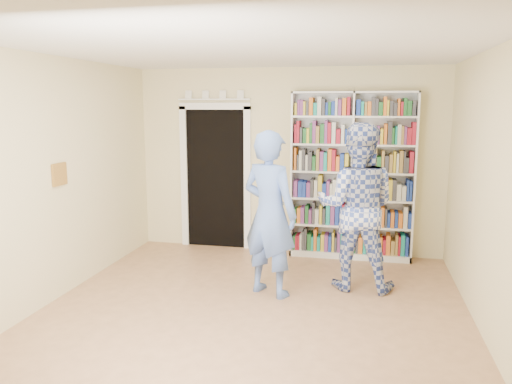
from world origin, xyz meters
TOP-DOWN VIEW (x-y plane):
  - floor at (0.00, 0.00)m, footprint 5.00×5.00m
  - ceiling at (0.00, 0.00)m, footprint 5.00×5.00m
  - wall_back at (0.00, 2.50)m, footprint 4.50×0.00m
  - wall_left at (-2.25, 0.00)m, footprint 0.00×5.00m
  - wall_right at (2.25, 0.00)m, footprint 0.00×5.00m
  - bookshelf at (0.94, 2.34)m, footprint 1.71×0.32m
  - doorway at (-1.10, 2.48)m, footprint 1.10×0.08m
  - wall_art at (-2.23, 0.20)m, footprint 0.03×0.25m
  - man_blue at (0.07, 0.70)m, footprint 0.82×0.70m
  - man_plaid at (1.03, 1.12)m, footprint 1.00×0.80m
  - paper_sheet at (1.19, 0.94)m, footprint 0.18×0.11m

SIDE VIEW (x-z plane):
  - floor at x=0.00m, z-range 0.00..0.00m
  - man_blue at x=0.07m, z-range 0.00..1.90m
  - paper_sheet at x=1.19m, z-range 0.83..1.11m
  - man_plaid at x=1.03m, z-range 0.00..1.97m
  - doorway at x=-1.10m, z-range -0.04..2.39m
  - bookshelf at x=0.94m, z-range 0.01..2.36m
  - wall_back at x=0.00m, z-range -0.90..3.60m
  - wall_left at x=-2.25m, z-range -1.15..3.85m
  - wall_right at x=2.25m, z-range -1.15..3.85m
  - wall_art at x=-2.23m, z-range 1.27..1.52m
  - ceiling at x=0.00m, z-range 2.70..2.70m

